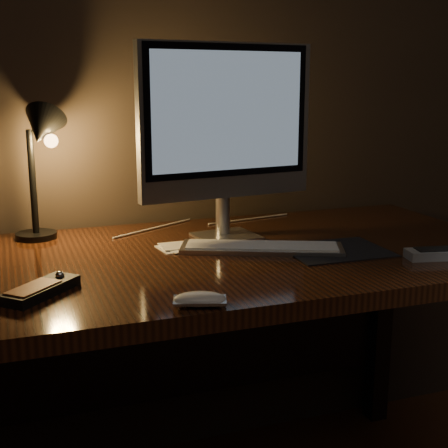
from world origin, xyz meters
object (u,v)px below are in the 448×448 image
object	(u,v)px
mouse	(200,301)
media_remote	(41,289)
desk_lamp	(41,148)
desk	(189,296)
keyboard	(262,247)
monitor	(227,125)

from	to	relation	value
mouse	media_remote	xyz separation A→B (m)	(-0.27, 0.16, 0.00)
desk_lamp	desk	bearing A→B (deg)	-31.28
mouse	desk_lamp	size ratio (longest dim) A/B	0.27
keyboard	media_remote	bearing A→B (deg)	-140.03
desk	media_remote	bearing A→B (deg)	-146.71
desk	mouse	world-z (taller)	mouse
mouse	media_remote	bearing A→B (deg)	166.93
desk	monitor	bearing A→B (deg)	25.60
desk	desk_lamp	size ratio (longest dim) A/B	4.49
media_remote	desk_lamp	xyz separation A→B (m)	(0.04, 0.43, 0.23)
desk	media_remote	size ratio (longest dim) A/B	9.74
monitor	mouse	bearing A→B (deg)	-122.40
desk	desk_lamp	distance (m)	0.53
monitor	desk_lamp	size ratio (longest dim) A/B	1.40
desk	keyboard	xyz separation A→B (m)	(0.16, -0.09, 0.14)
media_remote	desk_lamp	distance (m)	0.49
monitor	media_remote	world-z (taller)	monitor
desk_lamp	media_remote	bearing A→B (deg)	-96.33
desk	mouse	size ratio (longest dim) A/B	16.38
desk	desk_lamp	bearing A→B (deg)	149.47
mouse	keyboard	bearing A→B (deg)	68.58
desk_lamp	monitor	bearing A→B (deg)	-17.24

